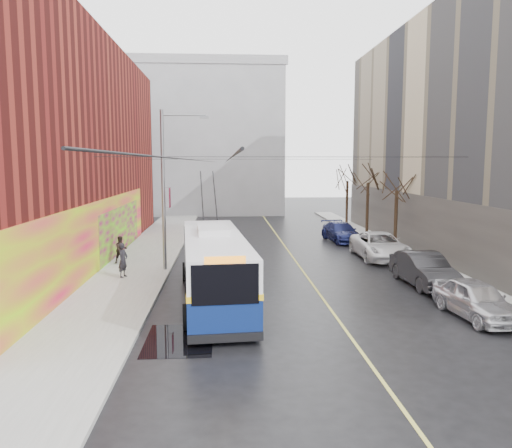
{
  "coord_description": "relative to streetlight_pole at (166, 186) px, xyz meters",
  "views": [
    {
      "loc": [
        -2.9,
        -17.87,
        6.12
      ],
      "look_at": [
        -1.3,
        7.69,
        2.97
      ],
      "focal_mm": 35.0,
      "sensor_mm": 36.0,
      "label": 1
    }
  ],
  "objects": [
    {
      "name": "catenary_wires",
      "position": [
        3.6,
        4.77,
        1.4
      ],
      "size": [
        18.0,
        60.0,
        0.22
      ],
      "color": "black"
    },
    {
      "name": "tree_mid",
      "position": [
        15.14,
        13.0,
        0.41
      ],
      "size": [
        3.2,
        3.2,
        6.68
      ],
      "color": "black",
      "rests_on": "ground"
    },
    {
      "name": "tree_near",
      "position": [
        15.14,
        6.0,
        0.13
      ],
      "size": [
        3.2,
        3.2,
        6.4
      ],
      "color": "black",
      "rests_on": "ground"
    },
    {
      "name": "parked_car_a",
      "position": [
        13.14,
        -9.25,
        -4.09
      ],
      "size": [
        2.15,
        4.57,
        1.51
      ],
      "primitive_type": "imported",
      "rotation": [
        0.0,
        0.0,
        0.08
      ],
      "color": "silver",
      "rests_on": "ground"
    },
    {
      "name": "pedestrian_b",
      "position": [
        -2.99,
        1.99,
        -3.89
      ],
      "size": [
        0.99,
        0.96,
        1.61
      ],
      "primitive_type": "imported",
      "rotation": [
        0.0,
        0.0,
        0.66
      ],
      "color": "black",
      "rests_on": "sidewalk_left"
    },
    {
      "name": "parked_car_b",
      "position": [
        13.14,
        -4.02,
        -4.02
      ],
      "size": [
        1.94,
        5.1,
        1.66
      ],
      "primitive_type": "imported",
      "rotation": [
        0.0,
        0.0,
        0.04
      ],
      "color": "#262528",
      "rests_on": "ground"
    },
    {
      "name": "sidewalk_right",
      "position": [
        15.14,
        2.0,
        -4.77
      ],
      "size": [
        2.0,
        60.0,
        0.15
      ],
      "primitive_type": "cube",
      "color": "gray",
      "rests_on": "ground"
    },
    {
      "name": "trolleybus",
      "position": [
        2.74,
        -6.0,
        -3.27
      ],
      "size": [
        3.54,
        12.11,
        5.67
      ],
      "rotation": [
        0.0,
        0.0,
        0.08
      ],
      "color": "#0A1C52",
      "rests_on": "ground"
    },
    {
      "name": "following_car",
      "position": [
        3.72,
        7.37,
        -4.12
      ],
      "size": [
        1.93,
        4.37,
        1.46
      ],
      "primitive_type": "imported",
      "rotation": [
        0.0,
        0.0,
        0.05
      ],
      "color": "#A2A2A7",
      "rests_on": "ground"
    },
    {
      "name": "parked_car_d",
      "position": [
        12.32,
        10.25,
        -4.11
      ],
      "size": [
        2.63,
        5.28,
        1.47
      ],
      "primitive_type": "imported",
      "rotation": [
        0.0,
        0.0,
        0.11
      ],
      "color": "navy",
      "rests_on": "ground"
    },
    {
      "name": "parked_car_c",
      "position": [
        13.14,
        3.12,
        -4.01
      ],
      "size": [
        2.85,
        6.04,
        1.67
      ],
      "primitive_type": "imported",
      "rotation": [
        0.0,
        0.0,
        -0.01
      ],
      "color": "silver",
      "rests_on": "ground"
    },
    {
      "name": "streetlight_pole",
      "position": [
        0.0,
        0.0,
        0.0
      ],
      "size": [
        2.65,
        0.6,
        9.0
      ],
      "color": "slate",
      "rests_on": "ground"
    },
    {
      "name": "tree_far",
      "position": [
        15.14,
        20.0,
        0.3
      ],
      "size": [
        3.2,
        3.2,
        6.57
      ],
      "color": "black",
      "rests_on": "ground"
    },
    {
      "name": "pedestrian_a",
      "position": [
        -2.12,
        -1.81,
        -3.79
      ],
      "size": [
        0.63,
        0.77,
        1.82
      ],
      "primitive_type": "imported",
      "rotation": [
        0.0,
        0.0,
        1.23
      ],
      "color": "black",
      "rests_on": "sidewalk_left"
    },
    {
      "name": "sidewalk_left",
      "position": [
        -1.86,
        2.0,
        -4.77
      ],
      "size": [
        4.0,
        60.0,
        0.15
      ],
      "primitive_type": "cube",
      "color": "gray",
      "rests_on": "ground"
    },
    {
      "name": "ground",
      "position": [
        6.14,
        -10.0,
        -4.85
      ],
      "size": [
        140.0,
        140.0,
        0.0
      ],
      "primitive_type": "plane",
      "color": "black",
      "rests_on": "ground"
    },
    {
      "name": "building_left",
      "position": [
        -9.85,
        3.99,
        2.14
      ],
      "size": [
        12.11,
        36.0,
        14.0
      ],
      "color": "#5D1512",
      "rests_on": "ground"
    },
    {
      "name": "pigeons_flying",
      "position": [
        4.62,
        0.8,
        2.22
      ],
      "size": [
        3.97,
        1.06,
        1.46
      ],
      "color": "slate"
    },
    {
      "name": "building_far",
      "position": [
        0.14,
        34.99,
        4.17
      ],
      "size": [
        20.5,
        12.1,
        18.0
      ],
      "color": "gray",
      "rests_on": "ground"
    },
    {
      "name": "puddle",
      "position": [
        1.62,
        -11.05,
        -4.84
      ],
      "size": [
        2.33,
        3.35,
        0.01
      ],
      "primitive_type": "cube",
      "color": "black",
      "rests_on": "ground"
    },
    {
      "name": "lane_line",
      "position": [
        7.64,
        4.0,
        -4.84
      ],
      "size": [
        0.12,
        50.0,
        0.01
      ],
      "primitive_type": "cube",
      "color": "#BFB74C",
      "rests_on": "ground"
    }
  ]
}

